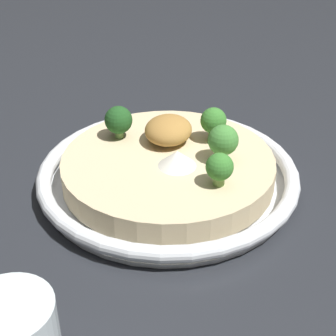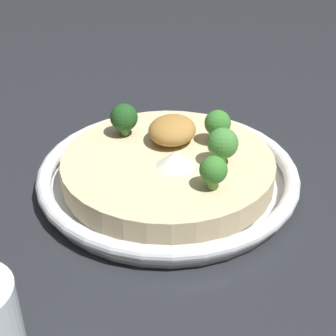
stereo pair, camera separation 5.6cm
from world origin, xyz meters
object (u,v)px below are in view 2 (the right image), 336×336
object	(u,v)px
broccoli_back_right	(124,118)
risotto_bowl	(168,172)
broccoli_front	(213,171)
broccoli_right	(218,124)
broccoli_front_right	(223,144)

from	to	relation	value
broccoli_back_right	risotto_bowl	bearing A→B (deg)	-114.86
risotto_bowl	broccoli_back_right	world-z (taller)	broccoli_back_right
broccoli_front	broccoli_right	bearing A→B (deg)	13.77
risotto_bowl	broccoli_front_right	xyz separation A→B (m)	(0.01, -0.06, 0.04)
broccoli_back_right	broccoli_front_right	world-z (taller)	broccoli_front_right
broccoli_right	broccoli_front_right	size ratio (longest dim) A/B	0.97
broccoli_back_right	broccoli_front	bearing A→B (deg)	-118.34
risotto_bowl	broccoli_back_right	size ratio (longest dim) A/B	7.47
broccoli_back_right	broccoli_right	world-z (taller)	broccoli_right
broccoli_right	broccoli_front	size ratio (longest dim) A/B	1.15
broccoli_right	broccoli_front_right	distance (m)	0.04
broccoli_front_right	risotto_bowl	bearing A→B (deg)	98.71
broccoli_front_right	broccoli_front	world-z (taller)	broccoli_front_right
risotto_bowl	broccoli_front	world-z (taller)	broccoli_front
broccoli_right	risotto_bowl	bearing A→B (deg)	141.33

